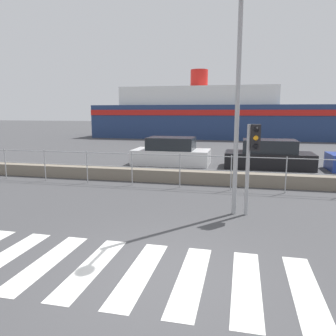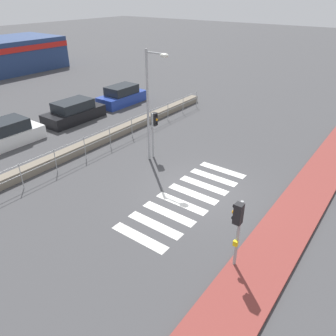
{
  "view_description": "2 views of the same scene",
  "coord_description": "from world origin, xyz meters",
  "px_view_note": "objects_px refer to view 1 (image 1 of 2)",
  "views": [
    {
      "loc": [
        1.25,
        -5.02,
        2.76
      ],
      "look_at": [
        -0.35,
        2.0,
        1.5
      ],
      "focal_mm": 35.0,
      "sensor_mm": 36.0,
      "label": 1
    },
    {
      "loc": [
        -10.78,
        -6.33,
        7.91
      ],
      "look_at": [
        -0.91,
        1.0,
        1.2
      ],
      "focal_mm": 35.0,
      "sensor_mm": 36.0,
      "label": 2
    }
  ],
  "objects_px": {
    "traffic_light_far": "(253,149)",
    "parked_car_white": "(171,153)",
    "ferry_boat": "(224,116)",
    "parked_car_black": "(269,156)",
    "streetlamp": "(238,80)"
  },
  "relations": [
    {
      "from": "traffic_light_far",
      "to": "parked_car_white",
      "type": "xyz_separation_m",
      "value": [
        -3.86,
        7.84,
        -1.18
      ]
    },
    {
      "from": "ferry_boat",
      "to": "parked_car_black",
      "type": "relative_size",
      "value": 6.72
    },
    {
      "from": "ferry_boat",
      "to": "parked_car_white",
      "type": "height_order",
      "value": "ferry_boat"
    },
    {
      "from": "traffic_light_far",
      "to": "streetlamp",
      "type": "xyz_separation_m",
      "value": [
        -0.43,
        -0.24,
        1.74
      ]
    },
    {
      "from": "parked_car_black",
      "to": "traffic_light_far",
      "type": "bearing_deg",
      "value": -97.39
    },
    {
      "from": "streetlamp",
      "to": "parked_car_white",
      "type": "height_order",
      "value": "streetlamp"
    },
    {
      "from": "streetlamp",
      "to": "parked_car_white",
      "type": "bearing_deg",
      "value": 113.02
    },
    {
      "from": "ferry_boat",
      "to": "parked_car_white",
      "type": "xyz_separation_m",
      "value": [
        -1.65,
        -18.41,
        -1.61
      ]
    },
    {
      "from": "ferry_boat",
      "to": "parked_car_white",
      "type": "relative_size",
      "value": 7.1
    },
    {
      "from": "parked_car_white",
      "to": "streetlamp",
      "type": "bearing_deg",
      "value": -66.98
    },
    {
      "from": "ferry_boat",
      "to": "streetlamp",
      "type": "bearing_deg",
      "value": -86.16
    },
    {
      "from": "streetlamp",
      "to": "parked_car_black",
      "type": "xyz_separation_m",
      "value": [
        1.45,
        8.08,
        -2.92
      ]
    },
    {
      "from": "streetlamp",
      "to": "parked_car_black",
      "type": "relative_size",
      "value": 1.34
    },
    {
      "from": "traffic_light_far",
      "to": "parked_car_white",
      "type": "bearing_deg",
      "value": 116.24
    },
    {
      "from": "traffic_light_far",
      "to": "streetlamp",
      "type": "height_order",
      "value": "streetlamp"
    }
  ]
}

